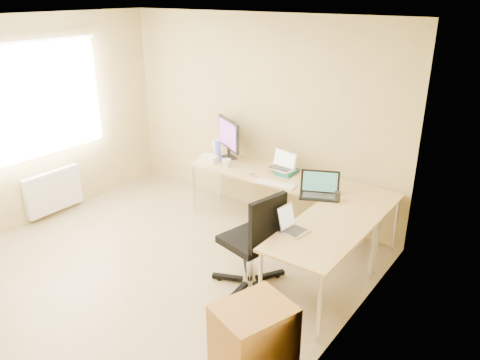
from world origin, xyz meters
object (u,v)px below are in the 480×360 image
Objects in this scene: desk_main at (287,204)px; laptop_black at (320,185)px; mug at (227,163)px; monitor at (229,139)px; laptop_return at (294,222)px; keyboard at (275,184)px; office_chair at (250,242)px; water_bottle at (218,151)px; desk_fan at (218,149)px; cabinet at (253,349)px; desk_return at (320,265)px; laptop_center at (281,161)px.

laptop_black is at bearing -27.06° from desk_main.
laptop_black is 3.78× the size of mug.
monitor is 2.20m from laptop_return.
keyboard is 0.84m from mug.
water_bottle is at bearing 151.59° from office_chair.
desk_fan is 1.95m from office_chair.
water_bottle reaches higher than laptop_return.
water_bottle is 3.18m from cabinet.
desk_fan is (-0.07, 0.11, -0.01)m from water_bottle.
laptop_return is (1.57, -1.00, 0.04)m from mug.
mug is 0.39× the size of laptop_return.
monitor is 0.59× the size of office_chair.
mug is (-1.80, 0.85, 0.42)m from desk_return.
mug is 0.41× the size of water_bottle.
office_chair reaches higher than laptop_return.
monitor is 0.87m from laptop_center.
laptop_return is at bearing -32.49° from mug.
laptop_center is at bearing 152.26° from desk_main.
laptop_black is at bearing 16.99° from laptop_return.
desk_main is 0.81m from laptop_black.
desk_return is 4.74× the size of water_bottle.
monitor is 0.41m from mug.
office_chair is at bearing 144.96° from cabinet.
desk_return is 1.26m from keyboard.
desk_main is 2.04× the size of desk_return.
laptop_return is (0.90, -1.24, -0.06)m from laptop_center.
desk_fan is at bearing 62.29° from laptop_return.
mug is at bearing 165.24° from keyboard.
desk_return is 0.96m from laptop_black.
office_chair is at bearing -41.28° from water_bottle.
desk_return is at bearing -49.66° from laptop_return.
keyboard is 0.65× the size of cabinet.
laptop_black is 2.16m from cabinet.
water_bottle is (-0.90, -0.12, -0.02)m from laptop_center.
laptop_return is at bearing -6.08° from monitor.
cabinet is at bearing -66.58° from keyboard.
cabinet is (0.35, -1.17, -0.47)m from laptop_return.
desk_return is at bearing -85.61° from laptop_black.
laptop_center is 0.69× the size of keyboard.
monitor is 0.23m from water_bottle.
mug is at bearing 149.07° from office_chair.
mug is at bearing 150.33° from cabinet.
mug is 2.93m from cabinet.
monitor is (-1.99, 1.14, 0.64)m from desk_return.
desk_return is 11.49× the size of mug.
keyboard is (0.15, -0.38, -0.14)m from laptop_center.
monitor is 3.31m from cabinet.
water_bottle is (-2.03, 0.96, 0.50)m from desk_return.
desk_return is 1.20× the size of office_chair.
laptop_return is (1.88, -1.22, -0.03)m from desk_fan.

